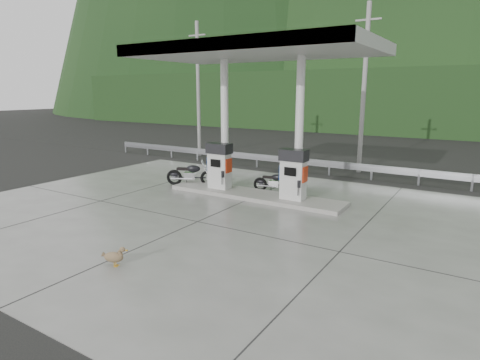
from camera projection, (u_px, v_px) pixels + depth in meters
The scene contains 17 objects.
ground at pixel (216, 214), 13.23m from camera, with size 160.00×160.00×0.00m, color black.
forecourt_apron at pixel (216, 214), 13.23m from camera, with size 18.00×14.00×0.02m, color slate.
pump_island at pixel (254, 195), 15.28m from camera, with size 7.00×1.40×0.15m, color gray.
gas_pump_left at pixel (219, 166), 15.89m from camera, with size 0.95×0.55×1.80m, color silver, non-canonical shape.
gas_pump_right at pixel (293, 175), 14.24m from camera, with size 0.95×0.55×1.80m, color silver, non-canonical shape.
canopy_column_left at pixel (225, 125), 15.88m from camera, with size 0.30×0.30×5.00m, color white.
canopy_column_right at pixel (299, 129), 14.22m from camera, with size 0.30×0.30×5.00m, color white.
canopy_roof at pixel (255, 50), 14.13m from camera, with size 8.50×5.00×0.40m, color beige.
guardrail at pixel (310, 159), 19.70m from camera, with size 26.00×0.16×1.42m, color #919298, non-canonical shape.
road at pixel (333, 163), 22.75m from camera, with size 60.00×7.00×0.01m, color black.
utility_pole_a at pixel (198, 91), 24.36m from camera, with size 0.22×0.22×8.00m, color gray.
utility_pole_b at pixel (364, 90), 19.20m from camera, with size 0.22×0.22×8.00m, color gray.
tree_band at pixel (401, 102), 37.43m from camera, with size 80.00×6.00×6.00m, color black.
forested_hills at pixel (437, 117), 62.92m from camera, with size 100.00×40.00×140.00m, color black, non-canonical shape.
motorcycle_left at pixel (191, 174), 17.08m from camera, with size 2.01×0.64×0.95m, color black, non-canonical shape.
motorcycle_right at pixel (275, 182), 15.93m from camera, with size 1.68×0.53×0.80m, color black, non-canonical shape.
duck at pixel (114, 257), 9.23m from camera, with size 0.57×0.16×0.41m, color brown, non-canonical shape.
Camera 1 is at (7.37, -10.33, 3.97)m, focal length 30.00 mm.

